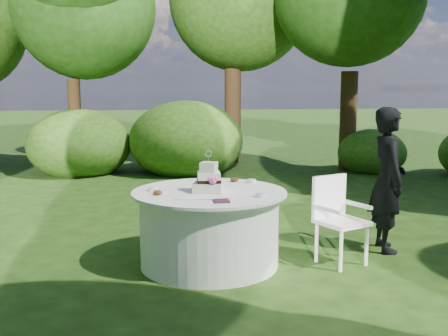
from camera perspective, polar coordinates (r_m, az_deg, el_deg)
The scene contains 9 objects.
ground at distance 5.48m, azimuth -1.58°, elevation -10.43°, with size 80.00×80.00×0.00m, color #1C330E.
napkins at distance 4.76m, azimuth -0.26°, elevation -3.61°, with size 0.14×0.14×0.02m, color #421C31.
feather_plume at distance 4.88m, azimuth -2.82°, elevation -3.35°, with size 0.48×0.07×0.01m, color white.
guest at distance 6.03m, azimuth 17.39°, elevation -1.22°, with size 0.58×0.38×1.60m, color black.
table at distance 5.36m, azimuth -1.60°, elevation -6.50°, with size 1.56×1.56×0.77m.
cake at distance 5.21m, azimuth -1.66°, elevation -1.38°, with size 0.35×0.35×0.42m.
chair at distance 5.54m, azimuth 12.15°, elevation -4.81°, with size 0.58×0.58×0.90m.
votives at distance 5.32m, azimuth -0.25°, elevation -2.19°, with size 1.17×0.85×0.04m.
petal_cups at distance 5.43m, azimuth -2.78°, elevation -1.93°, with size 0.94×0.72×0.05m.
Camera 1 is at (-0.54, -5.15, 1.79)m, focal length 42.00 mm.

